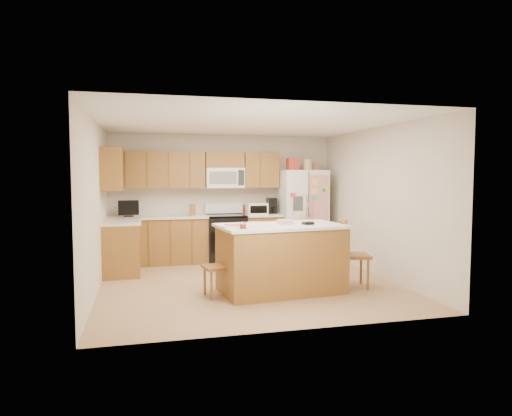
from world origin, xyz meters
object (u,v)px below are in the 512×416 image
object	(u,v)px
refrigerator	(302,213)
windsor_chair_right	(352,255)
windsor_chair_left	(219,266)
stove	(226,237)
windsor_chair_back	(262,253)
island	(281,258)

from	to	relation	value
refrigerator	windsor_chair_right	distance (m)	2.54
windsor_chair_left	windsor_chair_right	xyz separation A→B (m)	(2.05, 0.02, 0.07)
stove	windsor_chair_left	distance (m)	2.65
refrigerator	windsor_chair_back	distance (m)	2.35
windsor_chair_left	windsor_chair_back	distance (m)	1.03
refrigerator	windsor_chair_back	xyz separation A→B (m)	(-1.34, -1.88, -0.45)
stove	refrigerator	size ratio (longest dim) A/B	0.55
stove	windsor_chair_back	size ratio (longest dim) A/B	1.14
windsor_chair_back	windsor_chair_right	size ratio (longest dim) A/B	0.94
windsor_chair_left	island	bearing A→B (deg)	2.32
windsor_chair_left	windsor_chair_back	size ratio (longest dim) A/B	0.92
stove	windsor_chair_left	xyz separation A→B (m)	(-0.57, -2.59, -0.05)
island	windsor_chair_left	size ratio (longest dim) A/B	2.09
island	windsor_chair_left	xyz separation A→B (m)	(-0.92, -0.04, -0.07)
refrigerator	windsor_chair_back	size ratio (longest dim) A/B	2.06
windsor_chair_right	stove	bearing A→B (deg)	119.96
stove	windsor_chair_back	distance (m)	1.95
stove	windsor_chair_right	xyz separation A→B (m)	(1.48, -2.57, 0.02)
refrigerator	windsor_chair_right	xyz separation A→B (m)	(-0.09, -2.51, -0.42)
windsor_chair_left	refrigerator	bearing A→B (deg)	49.80
windsor_chair_back	refrigerator	bearing A→B (deg)	54.55
windsor_chair_left	windsor_chair_back	xyz separation A→B (m)	(0.80, 0.65, 0.04)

